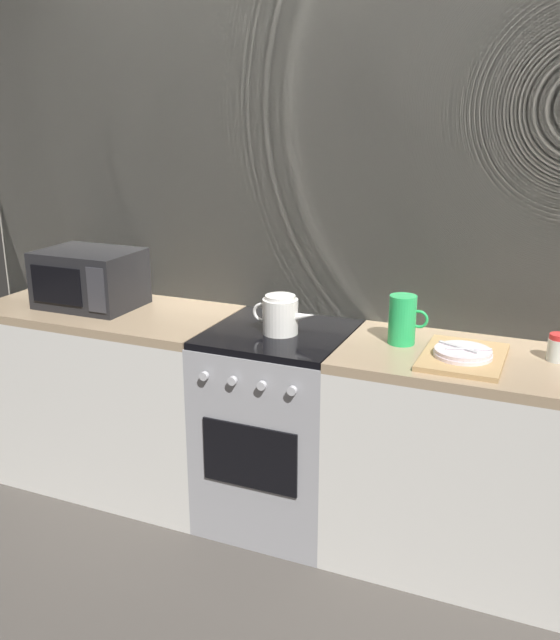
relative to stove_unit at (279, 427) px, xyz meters
name	(u,v)px	position (x,y,z in m)	size (l,w,h in m)	color
ground_plane	(279,514)	(0.00, 0.00, -0.45)	(8.00, 8.00, 0.00)	#47423D
back_wall	(307,248)	(0.00, 0.32, 0.75)	(3.60, 0.05, 2.40)	#B2AD9E
counter_left	(112,395)	(-0.90, 0.00, 0.00)	(1.20, 0.60, 0.90)	silver
stove_unit	(279,427)	(0.00, 0.00, 0.00)	(0.60, 0.63, 0.90)	#9E9EA3
counter_right	(486,466)	(0.90, 0.00, 0.00)	(1.20, 0.60, 0.90)	silver
microwave	(90,278)	(-0.98, 0.01, 0.59)	(0.46, 0.35, 0.27)	black
kettle	(281,315)	(0.02, -0.02, 0.53)	(0.28, 0.15, 0.17)	white
pitcher	(403,320)	(0.52, 0.05, 0.55)	(0.16, 0.11, 0.20)	green
dish_pile	(463,355)	(0.78, -0.05, 0.47)	(0.30, 0.40, 0.06)	tan
spice_jar	(558,348)	(1.11, 0.08, 0.50)	(0.08, 0.08, 0.10)	silver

